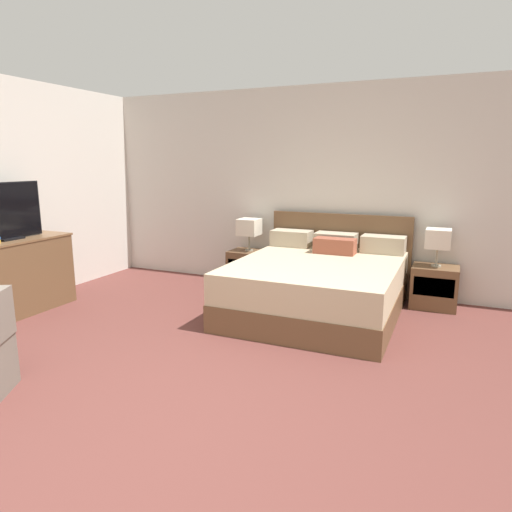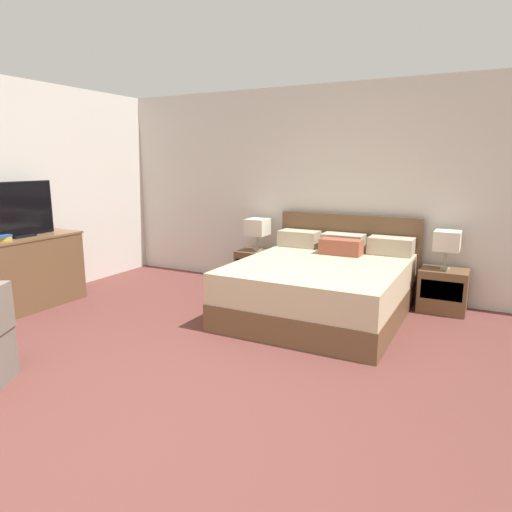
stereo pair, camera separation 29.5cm
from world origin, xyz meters
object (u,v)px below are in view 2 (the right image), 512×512
at_px(nightstand_left, 257,268).
at_px(nightstand_right, 443,290).
at_px(tv, 19,210).
at_px(table_lamp_left, 257,227).
at_px(bed, 322,286).
at_px(dresser, 30,271).
at_px(table_lamp_right, 447,241).

height_order(nightstand_left, nightstand_right, same).
bearing_deg(tv, table_lamp_left, 47.56).
relative_size(bed, dresser, 1.72).
xyz_separation_m(table_lamp_left, table_lamp_right, (2.33, 0.00, 0.00)).
height_order(nightstand_left, table_lamp_right, table_lamp_right).
relative_size(nightstand_left, table_lamp_left, 1.18).
height_order(nightstand_right, dresser, dresser).
relative_size(table_lamp_left, table_lamp_right, 1.00).
height_order(bed, table_lamp_right, bed).
xyz_separation_m(bed, nightstand_left, (-1.17, 0.72, -0.08)).
xyz_separation_m(nightstand_right, table_lamp_left, (-2.33, 0.00, 0.56)).
bearing_deg(bed, table_lamp_right, 31.75).
height_order(nightstand_left, dresser, dresser).
bearing_deg(nightstand_right, dresser, -154.60).
bearing_deg(dresser, bed, 22.80).
bearing_deg(table_lamp_left, dresser, -133.34).
xyz_separation_m(nightstand_left, tv, (-1.90, -2.07, 0.88)).
height_order(dresser, tv, tv).
height_order(table_lamp_left, table_lamp_right, same).
bearing_deg(nightstand_right, table_lamp_right, 90.00).
relative_size(table_lamp_right, dresser, 0.37).
relative_size(bed, nightstand_right, 3.97).
distance_m(bed, table_lamp_left, 1.45).
relative_size(nightstand_left, nightstand_right, 1.00).
bearing_deg(nightstand_left, table_lamp_left, 90.00).
bearing_deg(table_lamp_right, dresser, -154.59).
bearing_deg(dresser, nightstand_left, 46.64).
bearing_deg(tv, table_lamp_right, 26.10).
xyz_separation_m(nightstand_right, dresser, (-4.23, -2.01, 0.18)).
bearing_deg(dresser, tv, -87.60).
xyz_separation_m(bed, table_lamp_right, (1.17, 0.72, 0.48)).
distance_m(nightstand_left, nightstand_right, 2.33).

